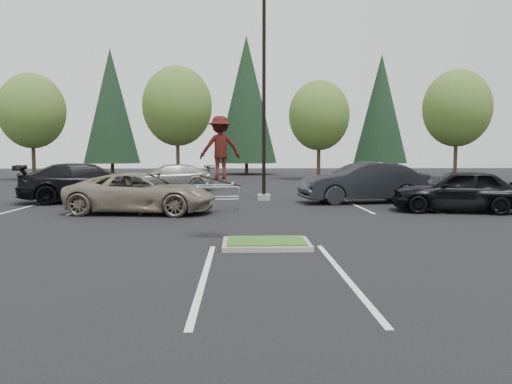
{
  "coord_description": "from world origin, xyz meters",
  "views": [
    {
      "loc": [
        -0.65,
        -12.45,
        2.39
      ],
      "look_at": [
        -0.21,
        1.5,
        1.26
      ],
      "focal_mm": 35.0,
      "sensor_mm": 36.0,
      "label": 1
    }
  ],
  "objects_px": {
    "car_l_tan": "(142,193)",
    "car_l_black": "(86,183)",
    "conif_c": "(381,109)",
    "conif_a": "(111,106)",
    "decid_d": "(457,111)",
    "conif_b": "(246,100)",
    "decid_c": "(319,118)",
    "skateboarder": "(220,148)",
    "cart_corral": "(185,194)",
    "car_r_charc": "(363,182)",
    "car_far_silver": "(169,178)",
    "decid_b": "(177,109)",
    "car_r_black": "(458,190)",
    "decid_a": "(32,113)",
    "light_pole": "(264,107)"
  },
  "relations": [
    {
      "from": "light_pole",
      "to": "car_r_black",
      "type": "relative_size",
      "value": 2.02
    },
    {
      "from": "decid_d",
      "to": "car_r_charc",
      "type": "relative_size",
      "value": 1.63
    },
    {
      "from": "decid_a",
      "to": "car_r_black",
      "type": "relative_size",
      "value": 1.78
    },
    {
      "from": "conif_a",
      "to": "conif_b",
      "type": "xyz_separation_m",
      "value": [
        14.0,
        0.5,
        0.75
      ]
    },
    {
      "from": "decid_d",
      "to": "car_far_silver",
      "type": "distance_m",
      "value": 26.58
    },
    {
      "from": "car_l_black",
      "to": "car_r_charc",
      "type": "height_order",
      "value": "car_r_charc"
    },
    {
      "from": "light_pole",
      "to": "conif_a",
      "type": "distance_m",
      "value": 31.63
    },
    {
      "from": "car_l_tan",
      "to": "car_far_silver",
      "type": "height_order",
      "value": "car_far_silver"
    },
    {
      "from": "conif_b",
      "to": "cart_corral",
      "type": "relative_size",
      "value": 3.97
    },
    {
      "from": "conif_c",
      "to": "car_far_silver",
      "type": "relative_size",
      "value": 2.24
    },
    {
      "from": "decid_b",
      "to": "car_l_black",
      "type": "xyz_separation_m",
      "value": [
        -1.99,
        -19.03,
        -5.12
      ]
    },
    {
      "from": "conif_c",
      "to": "cart_corral",
      "type": "height_order",
      "value": "conif_c"
    },
    {
      "from": "conif_a",
      "to": "decid_b",
      "type": "bearing_deg",
      "value": -49.83
    },
    {
      "from": "conif_a",
      "to": "conif_c",
      "type": "bearing_deg",
      "value": -1.02
    },
    {
      "from": "conif_b",
      "to": "car_l_tan",
      "type": "relative_size",
      "value": 2.55
    },
    {
      "from": "conif_c",
      "to": "conif_a",
      "type": "bearing_deg",
      "value": 178.98
    },
    {
      "from": "light_pole",
      "to": "car_l_tan",
      "type": "distance_m",
      "value": 8.01
    },
    {
      "from": "conif_c",
      "to": "car_l_tan",
      "type": "bearing_deg",
      "value": -119.65
    },
    {
      "from": "conif_b",
      "to": "car_l_tan",
      "type": "height_order",
      "value": "conif_b"
    },
    {
      "from": "conif_b",
      "to": "conif_c",
      "type": "height_order",
      "value": "conif_b"
    },
    {
      "from": "decid_c",
      "to": "skateboarder",
      "type": "distance_m",
      "value": 29.84
    },
    {
      "from": "cart_corral",
      "to": "decid_d",
      "type": "bearing_deg",
      "value": 44.98
    },
    {
      "from": "decid_b",
      "to": "conif_c",
      "type": "xyz_separation_m",
      "value": [
        20.01,
        8.97,
        0.8
      ]
    },
    {
      "from": "decid_a",
      "to": "skateboarder",
      "type": "height_order",
      "value": "decid_a"
    },
    {
      "from": "decid_b",
      "to": "conif_a",
      "type": "height_order",
      "value": "conif_a"
    },
    {
      "from": "car_l_black",
      "to": "car_far_silver",
      "type": "distance_m",
      "value": 7.16
    },
    {
      "from": "conif_c",
      "to": "decid_d",
      "type": "bearing_deg",
      "value": -66.47
    },
    {
      "from": "decid_b",
      "to": "conif_b",
      "type": "bearing_deg",
      "value": 58.91
    },
    {
      "from": "car_l_tan",
      "to": "car_l_black",
      "type": "bearing_deg",
      "value": 45.19
    },
    {
      "from": "cart_corral",
      "to": "car_far_silver",
      "type": "xyz_separation_m",
      "value": [
        -2.09,
        10.01,
        0.17
      ]
    },
    {
      "from": "decid_c",
      "to": "car_l_black",
      "type": "bearing_deg",
      "value": -127.35
    },
    {
      "from": "car_r_charc",
      "to": "decid_b",
      "type": "bearing_deg",
      "value": -158.79
    },
    {
      "from": "decid_a",
      "to": "conif_b",
      "type": "height_order",
      "value": "conif_b"
    },
    {
      "from": "decid_d",
      "to": "car_r_black",
      "type": "xyz_separation_m",
      "value": [
        -9.99,
        -23.33,
        -5.06
      ]
    },
    {
      "from": "car_l_black",
      "to": "car_r_charc",
      "type": "distance_m",
      "value": 13.1
    },
    {
      "from": "decid_c",
      "to": "conif_a",
      "type": "xyz_separation_m",
      "value": [
        -19.99,
        10.17,
        1.84
      ]
    },
    {
      "from": "decid_b",
      "to": "car_far_silver",
      "type": "xyz_separation_m",
      "value": [
        1.01,
        -12.53,
        -5.23
      ]
    },
    {
      "from": "decid_a",
      "to": "decid_d",
      "type": "height_order",
      "value": "decid_d"
    },
    {
      "from": "decid_b",
      "to": "conif_c",
      "type": "relative_size",
      "value": 0.77
    },
    {
      "from": "skateboarder",
      "to": "car_l_tan",
      "type": "distance_m",
      "value": 7.05
    },
    {
      "from": "decid_d",
      "to": "car_l_black",
      "type": "xyz_separation_m",
      "value": [
        -25.99,
        -18.83,
        -4.99
      ]
    },
    {
      "from": "conif_a",
      "to": "conif_b",
      "type": "height_order",
      "value": "conif_b"
    },
    {
      "from": "conif_a",
      "to": "conif_b",
      "type": "bearing_deg",
      "value": 2.05
    },
    {
      "from": "decid_d",
      "to": "car_r_charc",
      "type": "distance_m",
      "value": 24.04
    },
    {
      "from": "light_pole",
      "to": "conif_a",
      "type": "height_order",
      "value": "conif_a"
    },
    {
      "from": "light_pole",
      "to": "conif_c",
      "type": "xyz_separation_m",
      "value": [
        13.5,
        27.5,
        2.29
      ]
    },
    {
      "from": "cart_corral",
      "to": "car_l_black",
      "type": "relative_size",
      "value": 0.57
    },
    {
      "from": "decid_c",
      "to": "car_r_black",
      "type": "xyz_separation_m",
      "value": [
        2.01,
        -22.83,
        -4.4
      ]
    },
    {
      "from": "decid_a",
      "to": "car_r_black",
      "type": "distance_m",
      "value": 35.06
    },
    {
      "from": "skateboarder",
      "to": "decid_d",
      "type": "bearing_deg",
      "value": -135.44
    }
  ]
}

